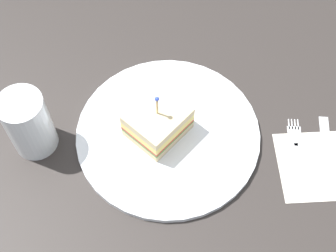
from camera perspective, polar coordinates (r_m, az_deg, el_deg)
The scene contains 7 objects.
ground_plane at distance 77.67cm, azimuth 0.00°, elevation -1.53°, with size 119.11×119.11×2.00cm, color #2D2826.
plate at distance 76.36cm, azimuth 0.00°, elevation -0.97°, with size 29.51×29.51×1.02cm, color white.
sandwich_half_center at distance 74.15cm, azimuth -1.15°, elevation 0.81°, with size 10.81×11.28×9.32cm.
drink_glass at distance 75.02cm, azimuth -16.30°, elevation -0.01°, with size 6.87×6.87×11.25cm.
napkin at distance 77.54cm, azimuth 17.02°, elevation -4.59°, with size 11.98×10.78×0.15cm, color beige.
fork at distance 78.61cm, azimuth 15.07°, elevation -2.01°, with size 3.31×11.84×0.35cm.
knife at distance 79.73cm, azimuth 18.52°, elevation -2.36°, with size 3.01×12.97×0.35cm.
Camera 1 is at (8.95, -37.09, 66.65)cm, focal length 50.70 mm.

